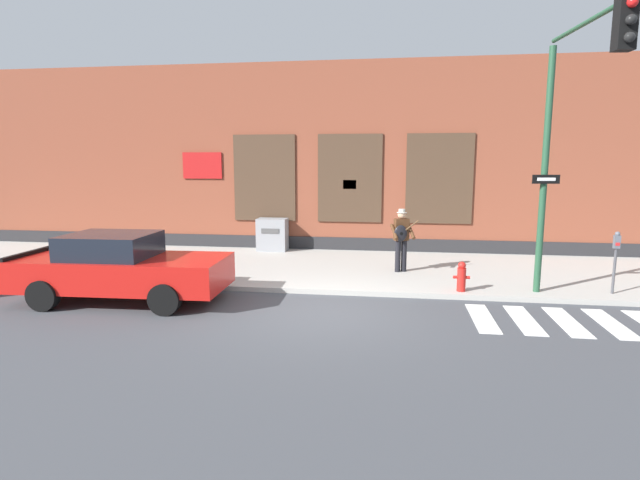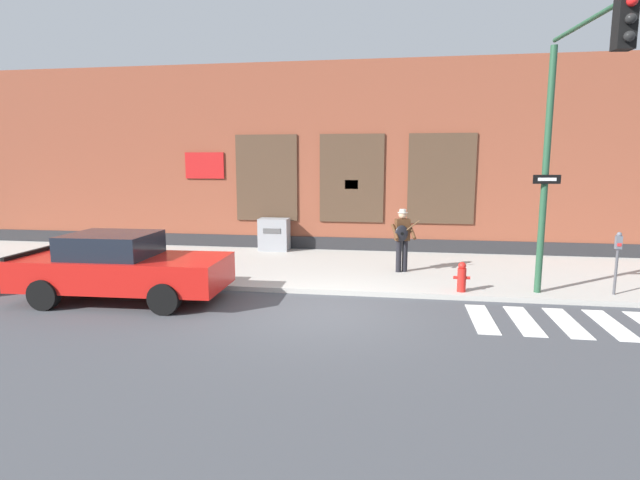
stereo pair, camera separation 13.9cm
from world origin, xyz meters
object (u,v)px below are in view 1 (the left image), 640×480
Objects in this scene: red_car at (121,268)px; fire_hydrant at (461,277)px; busker at (401,236)px; parking_meter at (616,253)px; utility_box at (272,234)px; traffic_light at (572,116)px.

red_car reaches higher than fire_hydrant.
parking_meter is (4.77, -1.61, -0.04)m from busker.
utility_box is at bearing 140.59° from fire_hydrant.
traffic_light is at bearing -36.47° from utility_box.
fire_hydrant is (5.63, -4.63, -0.20)m from utility_box.
red_car reaches higher than utility_box.
busker is 5.03m from parking_meter.
busker is at bearing 125.89° from fire_hydrant.
busker is 2.42m from fire_hydrant.
parking_meter is (1.55, 1.18, -2.93)m from traffic_light.
utility_box is at bearing 143.53° from traffic_light.
busker is 5.15m from traffic_light.
utility_box is (1.97, 6.16, -0.11)m from red_car.
parking_meter reaches higher than fire_hydrant.
traffic_light is 8.07× the size of fire_hydrant.
utility_box is (-7.48, 5.53, -3.33)m from traffic_light.
parking_meter is at bearing -18.68° from busker.
busker is at bearing -32.69° from utility_box.
red_car is 4.29× the size of utility_box.
utility_box is at bearing 147.31° from busker.
busker is at bearing 28.80° from red_car.
traffic_light is (3.22, -2.79, 2.90)m from busker.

